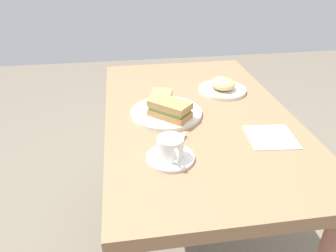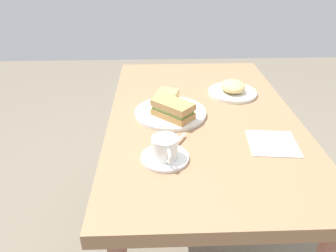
{
  "view_description": "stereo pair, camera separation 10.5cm",
  "coord_description": "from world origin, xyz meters",
  "px_view_note": "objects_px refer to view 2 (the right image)",
  "views": [
    {
      "loc": [
        1.05,
        -0.27,
        1.33
      ],
      "look_at": [
        0.14,
        -0.13,
        0.8
      ],
      "focal_mm": 34.56,
      "sensor_mm": 36.0,
      "label": 1
    },
    {
      "loc": [
        1.06,
        -0.17,
        1.33
      ],
      "look_at": [
        0.14,
        -0.13,
        0.8
      ],
      "focal_mm": 34.56,
      "sensor_mm": 36.0,
      "label": 2
    }
  ],
  "objects_px": {
    "sandwich_plate": "(170,112)",
    "sandwich_back": "(173,109)",
    "napkin": "(273,143)",
    "coffee_cup": "(165,147)",
    "side_plate": "(232,93)",
    "coffee_saucer": "(165,158)",
    "spoon": "(176,143)",
    "sandwich_front": "(166,100)",
    "dining_table": "(201,135)"
  },
  "relations": [
    {
      "from": "coffee_saucer",
      "to": "napkin",
      "type": "bearing_deg",
      "value": 101.27
    },
    {
      "from": "dining_table",
      "to": "sandwich_plate",
      "type": "distance_m",
      "value": 0.15
    },
    {
      "from": "dining_table",
      "to": "napkin",
      "type": "distance_m",
      "value": 0.31
    },
    {
      "from": "sandwich_plate",
      "to": "side_plate",
      "type": "distance_m",
      "value": 0.32
    },
    {
      "from": "sandwich_plate",
      "to": "coffee_saucer",
      "type": "bearing_deg",
      "value": -5.83
    },
    {
      "from": "dining_table",
      "to": "sandwich_back",
      "type": "relative_size",
      "value": 7.03
    },
    {
      "from": "coffee_cup",
      "to": "spoon",
      "type": "bearing_deg",
      "value": 151.58
    },
    {
      "from": "sandwich_plate",
      "to": "napkin",
      "type": "xyz_separation_m",
      "value": [
        0.22,
        0.32,
        -0.01
      ]
    },
    {
      "from": "sandwich_plate",
      "to": "napkin",
      "type": "bearing_deg",
      "value": 55.32
    },
    {
      "from": "sandwich_front",
      "to": "sandwich_back",
      "type": "distance_m",
      "value": 0.08
    },
    {
      "from": "dining_table",
      "to": "coffee_saucer",
      "type": "height_order",
      "value": "coffee_saucer"
    },
    {
      "from": "coffee_cup",
      "to": "side_plate",
      "type": "xyz_separation_m",
      "value": [
        -0.46,
        0.3,
        -0.04
      ]
    },
    {
      "from": "sandwich_plate",
      "to": "sandwich_back",
      "type": "bearing_deg",
      "value": 7.15
    },
    {
      "from": "sandwich_plate",
      "to": "sandwich_back",
      "type": "height_order",
      "value": "sandwich_back"
    },
    {
      "from": "napkin",
      "to": "sandwich_back",
      "type": "bearing_deg",
      "value": -118.6
    },
    {
      "from": "sandwich_front",
      "to": "spoon",
      "type": "xyz_separation_m",
      "value": [
        0.25,
        0.02,
        -0.03
      ]
    },
    {
      "from": "sandwich_front",
      "to": "spoon",
      "type": "height_order",
      "value": "sandwich_front"
    },
    {
      "from": "coffee_saucer",
      "to": "sandwich_back",
      "type": "bearing_deg",
      "value": 171.49
    },
    {
      "from": "coffee_saucer",
      "to": "coffee_cup",
      "type": "distance_m",
      "value": 0.04
    },
    {
      "from": "sandwich_plate",
      "to": "coffee_saucer",
      "type": "xyz_separation_m",
      "value": [
        0.29,
        -0.03,
        -0.0
      ]
    },
    {
      "from": "sandwich_back",
      "to": "coffee_cup",
      "type": "height_order",
      "value": "same"
    },
    {
      "from": "sandwich_front",
      "to": "spoon",
      "type": "distance_m",
      "value": 0.26
    },
    {
      "from": "sandwich_front",
      "to": "side_plate",
      "type": "relative_size",
      "value": 0.7
    },
    {
      "from": "sandwich_plate",
      "to": "napkin",
      "type": "distance_m",
      "value": 0.38
    },
    {
      "from": "dining_table",
      "to": "sandwich_back",
      "type": "bearing_deg",
      "value": -68.19
    },
    {
      "from": "sandwich_back",
      "to": "side_plate",
      "type": "bearing_deg",
      "value": 129.85
    },
    {
      "from": "side_plate",
      "to": "spoon",
      "type": "bearing_deg",
      "value": -33.7
    },
    {
      "from": "spoon",
      "to": "napkin",
      "type": "height_order",
      "value": "spoon"
    },
    {
      "from": "sandwich_back",
      "to": "spoon",
      "type": "height_order",
      "value": "sandwich_back"
    },
    {
      "from": "coffee_saucer",
      "to": "coffee_cup",
      "type": "bearing_deg",
      "value": 11.68
    },
    {
      "from": "sandwich_back",
      "to": "napkin",
      "type": "distance_m",
      "value": 0.36
    },
    {
      "from": "dining_table",
      "to": "sandwich_front",
      "type": "relative_size",
      "value": 8.11
    },
    {
      "from": "sandwich_back",
      "to": "coffee_cup",
      "type": "distance_m",
      "value": 0.24
    },
    {
      "from": "sandwich_plate",
      "to": "sandwich_back",
      "type": "relative_size",
      "value": 1.64
    },
    {
      "from": "coffee_saucer",
      "to": "side_plate",
      "type": "xyz_separation_m",
      "value": [
        -0.46,
        0.3,
        0.0
      ]
    },
    {
      "from": "sandwich_front",
      "to": "coffee_cup",
      "type": "xyz_separation_m",
      "value": [
        0.32,
        -0.01,
        0.0
      ]
    },
    {
      "from": "sandwich_back",
      "to": "side_plate",
      "type": "xyz_separation_m",
      "value": [
        -0.22,
        0.26,
        -0.04
      ]
    },
    {
      "from": "coffee_cup",
      "to": "side_plate",
      "type": "distance_m",
      "value": 0.55
    },
    {
      "from": "coffee_cup",
      "to": "side_plate",
      "type": "relative_size",
      "value": 0.53
    },
    {
      "from": "sandwich_back",
      "to": "coffee_saucer",
      "type": "distance_m",
      "value": 0.24
    },
    {
      "from": "dining_table",
      "to": "side_plate",
      "type": "xyz_separation_m",
      "value": [
        -0.17,
        0.15,
        0.1
      ]
    },
    {
      "from": "napkin",
      "to": "sandwich_front",
      "type": "bearing_deg",
      "value": -127.04
    },
    {
      "from": "sandwich_back",
      "to": "spoon",
      "type": "xyz_separation_m",
      "value": [
        0.17,
        0.0,
        -0.03
      ]
    },
    {
      "from": "coffee_cup",
      "to": "side_plate",
      "type": "height_order",
      "value": "coffee_cup"
    },
    {
      "from": "sandwich_plate",
      "to": "sandwich_front",
      "type": "relative_size",
      "value": 1.89
    },
    {
      "from": "spoon",
      "to": "side_plate",
      "type": "height_order",
      "value": "spoon"
    },
    {
      "from": "dining_table",
      "to": "sandwich_front",
      "type": "height_order",
      "value": "sandwich_front"
    },
    {
      "from": "coffee_cup",
      "to": "dining_table",
      "type": "bearing_deg",
      "value": 152.53
    },
    {
      "from": "spoon",
      "to": "side_plate",
      "type": "relative_size",
      "value": 0.46
    },
    {
      "from": "side_plate",
      "to": "dining_table",
      "type": "bearing_deg",
      "value": -40.69
    }
  ]
}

